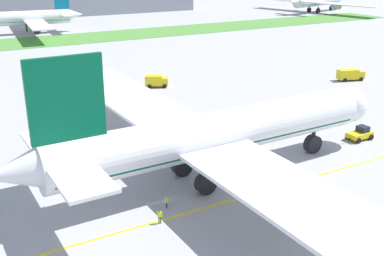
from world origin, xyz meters
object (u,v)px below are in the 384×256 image
(airliner_foreground, at_px, (212,135))
(ground_crew_marshaller_front, at_px, (166,201))
(service_truck_fuel_bowser, at_px, (350,74))
(pushback_tug, at_px, (360,134))
(parked_airliner_far_left, at_px, (29,18))
(service_truck_baggage_loader, at_px, (156,81))
(ground_crew_wingwalker_port, at_px, (160,215))
(parked_airliner_far_centre, at_px, (317,1))

(airliner_foreground, relative_size, ground_crew_marshaller_front, 54.72)
(service_truck_fuel_bowser, bearing_deg, pushback_tug, -134.72)
(parked_airliner_far_left, bearing_deg, service_truck_baggage_loader, -85.24)
(service_truck_fuel_bowser, bearing_deg, service_truck_baggage_loader, 158.10)
(parked_airliner_far_left, bearing_deg, pushback_tug, -80.94)
(pushback_tug, height_order, service_truck_fuel_bowser, service_truck_fuel_bowser)
(airliner_foreground, height_order, ground_crew_wingwalker_port, airliner_foreground)
(service_truck_fuel_bowser, height_order, parked_airliner_far_centre, parked_airliner_far_centre)
(ground_crew_wingwalker_port, xyz_separation_m, parked_airliner_far_centre, (161.21, 147.11, 4.66))
(parked_airliner_far_centre, bearing_deg, service_truck_baggage_loader, -145.20)
(ground_crew_marshaller_front, xyz_separation_m, parked_airliner_far_centre, (159.13, 144.56, 4.69))
(ground_crew_wingwalker_port, xyz_separation_m, ground_crew_marshaller_front, (2.08, 2.54, -0.03))
(pushback_tug, height_order, parked_airliner_far_centre, parked_airliner_far_centre)
(ground_crew_marshaller_front, bearing_deg, ground_crew_wingwalker_port, -129.24)
(pushback_tug, bearing_deg, airliner_foreground, -178.80)
(ground_crew_wingwalker_port, xyz_separation_m, service_truck_baggage_loader, (24.12, 51.82, 0.47))
(airliner_foreground, bearing_deg, ground_crew_marshaller_front, -155.27)
(parked_airliner_far_centre, bearing_deg, ground_crew_marshaller_front, -137.75)
(service_truck_fuel_bowser, height_order, parked_airliner_far_left, parked_airliner_far_left)
(airliner_foreground, relative_size, service_truck_fuel_bowser, 13.06)
(ground_crew_wingwalker_port, height_order, parked_airliner_far_left, parked_airliner_far_left)
(service_truck_fuel_bowser, bearing_deg, ground_crew_marshaller_front, -153.13)
(pushback_tug, xyz_separation_m, service_truck_baggage_loader, (-14.28, 44.78, 0.48))
(pushback_tug, height_order, ground_crew_marshaller_front, pushback_tug)
(service_truck_baggage_loader, bearing_deg, parked_airliner_far_left, 94.76)
(pushback_tug, distance_m, ground_crew_wingwalker_port, 39.04)
(airliner_foreground, height_order, ground_crew_marshaller_front, airliner_foreground)
(airliner_foreground, relative_size, ground_crew_wingwalker_port, 53.21)
(ground_crew_marshaller_front, height_order, parked_airliner_far_centre, parked_airliner_far_centre)
(parked_airliner_far_centre, bearing_deg, pushback_tug, -131.24)
(pushback_tug, relative_size, ground_crew_marshaller_front, 3.78)
(pushback_tug, relative_size, parked_airliner_far_left, 0.10)
(airliner_foreground, xyz_separation_m, parked_airliner_far_centre, (150.64, 140.65, -0.46))
(ground_crew_marshaller_front, relative_size, service_truck_baggage_loader, 0.29)
(ground_crew_wingwalker_port, distance_m, parked_airliner_far_centre, 218.29)
(pushback_tug, bearing_deg, ground_crew_wingwalker_port, -169.62)
(ground_crew_marshaller_front, distance_m, parked_airliner_far_centre, 215.04)
(airliner_foreground, xyz_separation_m, ground_crew_wingwalker_port, (-10.56, -6.45, -5.12))
(ground_crew_marshaller_front, relative_size, service_truck_fuel_bowser, 0.24)
(service_truck_baggage_loader, xyz_separation_m, parked_airliner_far_left, (-7.80, 93.65, 4.21))
(pushback_tug, distance_m, parked_airliner_far_centre, 186.34)
(pushback_tug, distance_m, service_truck_baggage_loader, 47.01)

